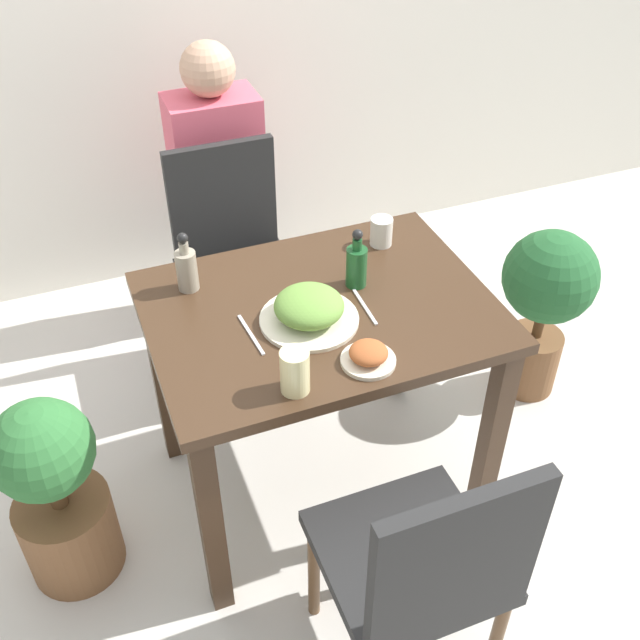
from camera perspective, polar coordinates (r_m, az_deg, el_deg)
name	(u,v)px	position (r m, az deg, el deg)	size (l,w,h in m)	color
ground_plane	(320,479)	(2.63, 0.00, -12.05)	(16.00, 16.00, 0.00)	beige
dining_table	(320,341)	(2.18, 0.00, -1.61)	(0.97, 0.72, 0.76)	#3D2819
chair_near	(425,566)	(1.86, 7.97, -18.06)	(0.42, 0.42, 0.89)	black
chair_far	(235,254)	(2.79, -6.53, 5.01)	(0.42, 0.42, 0.89)	black
food_plate	(309,309)	(2.02, -0.84, 0.85)	(0.27, 0.27, 0.09)	beige
side_plate	(368,355)	(1.91, 3.71, -2.71)	(0.14, 0.14, 0.06)	beige
drink_cup	(381,232)	(2.34, 4.70, 6.73)	(0.07, 0.07, 0.09)	silver
juice_glass	(295,371)	(1.81, -1.93, -3.93)	(0.07, 0.07, 0.12)	beige
sauce_bottle	(187,268)	(2.16, -10.13, 3.93)	(0.06, 0.06, 0.19)	gray
condiment_bottle	(356,264)	(2.14, 2.80, 4.26)	(0.06, 0.06, 0.19)	#194C23
fork_utensil	(251,335)	(2.01, -5.28, -1.11)	(0.02, 0.18, 0.00)	silver
spoon_utensil	(365,307)	(2.10, 3.43, 1.02)	(0.01, 0.17, 0.00)	silver
potted_plant_left	(57,493)	(2.30, -19.42, -12.34)	(0.29, 0.29, 0.66)	brown
potted_plant_right	(545,297)	(2.79, 16.80, 1.69)	(0.34, 0.34, 0.69)	brown
person_figure	(219,191)	(3.04, -7.69, 9.74)	(0.34, 0.22, 1.17)	#2D3347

